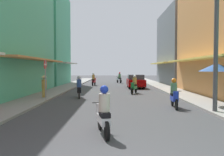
% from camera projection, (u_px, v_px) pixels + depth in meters
% --- Properties ---
extents(ground_plane, '(98.27, 98.27, 0.00)m').
position_uv_depth(ground_plane, '(115.00, 91.00, 21.62)').
color(ground_plane, '#424244').
extents(sidewalk_left, '(2.13, 52.67, 0.12)m').
position_uv_depth(sidewalk_left, '(58.00, 90.00, 21.65)').
color(sidewalk_left, gray).
rests_on(sidewalk_left, ground).
extents(sidewalk_right, '(2.13, 52.67, 0.12)m').
position_uv_depth(sidewalk_right, '(173.00, 90.00, 21.58)').
color(sidewalk_right, '#9E9991').
rests_on(sidewalk_right, ground).
extents(building_left_far, '(7.05, 8.56, 11.72)m').
position_uv_depth(building_left_far, '(41.00, 39.00, 29.65)').
color(building_left_far, '#4CB28C').
rests_on(building_left_far, ground).
extents(building_right_far, '(7.05, 10.39, 9.54)m').
position_uv_depth(building_right_far, '(187.00, 48.00, 30.02)').
color(building_right_far, slate).
rests_on(building_right_far, ground).
extents(motorbike_green, '(0.77, 1.73, 1.58)m').
position_uv_depth(motorbike_green, '(134.00, 85.00, 19.39)').
color(motorbike_green, black).
rests_on(motorbike_green, ground).
extents(motorbike_silver, '(0.78, 1.73, 1.58)m').
position_uv_depth(motorbike_silver, '(119.00, 78.00, 33.68)').
color(motorbike_silver, black).
rests_on(motorbike_silver, ground).
extents(motorbike_blue, '(0.55, 1.81, 1.58)m').
position_uv_depth(motorbike_blue, '(174.00, 95.00, 12.29)').
color(motorbike_blue, black).
rests_on(motorbike_blue, ground).
extents(motorbike_red, '(0.56, 1.80, 1.58)m').
position_uv_depth(motorbike_red, '(94.00, 80.00, 28.61)').
color(motorbike_red, black).
rests_on(motorbike_red, ground).
extents(motorbike_white, '(0.64, 1.78, 1.58)m').
position_uv_depth(motorbike_white, '(103.00, 113.00, 7.27)').
color(motorbike_white, black).
rests_on(motorbike_white, ground).
extents(motorbike_black, '(0.58, 1.80, 1.58)m').
position_uv_depth(motorbike_black, '(79.00, 88.00, 16.65)').
color(motorbike_black, black).
rests_on(motorbike_black, ground).
extents(parked_car, '(1.77, 4.10, 1.45)m').
position_uv_depth(parked_car, '(136.00, 81.00, 25.01)').
color(parked_car, '#8C0000').
rests_on(parked_car, ground).
extents(pedestrian_foreground, '(0.44, 0.44, 1.66)m').
position_uv_depth(pedestrian_foreground, '(44.00, 85.00, 15.89)').
color(pedestrian_foreground, '#BF8C3F').
rests_on(pedestrian_foreground, ground).
extents(vendor_umbrella, '(1.88, 1.88, 2.39)m').
position_uv_depth(vendor_umbrella, '(216.00, 67.00, 12.52)').
color(vendor_umbrella, '#99999E').
rests_on(vendor_umbrella, ground).
extents(utility_pole, '(0.20, 1.20, 6.79)m').
position_uv_depth(utility_pole, '(216.00, 38.00, 10.61)').
color(utility_pole, '#4C4C4F').
rests_on(utility_pole, ground).
extents(street_sign_no_entry, '(0.07, 0.60, 2.65)m').
position_uv_depth(street_sign_no_entry, '(45.00, 74.00, 14.65)').
color(street_sign_no_entry, gray).
rests_on(street_sign_no_entry, ground).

